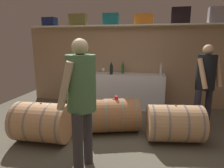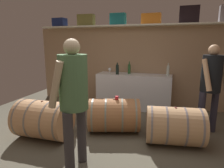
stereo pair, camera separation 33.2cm
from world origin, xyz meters
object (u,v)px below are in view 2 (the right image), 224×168
object	(u,v)px
toolcase_teal	(118,19)
tasting_cup	(117,98)
wine_bottle_clear	(168,70)
wine_barrel_near	(114,115)
toolcase_olive	(86,20)
wine_barrel_far	(43,119)
wine_bottle_green	(129,68)
toolcase_navy	(60,23)
wine_glass	(110,70)
toolcase_black	(189,15)
winemaker_pouring	(73,92)
work_cabinet	(134,91)
wine_bottle_dark	(117,69)
wine_barrel_flank	(174,126)
toolcase_orange	(151,19)
visitor_tasting	(211,80)

from	to	relation	value
toolcase_teal	tasting_cup	distance (m)	2.24
wine_bottle_clear	wine_barrel_near	xyz separation A→B (m)	(-0.87, -1.42, -0.67)
toolcase_olive	wine_barrel_far	distance (m)	2.85
wine_bottle_green	tasting_cup	world-z (taller)	wine_bottle_green
wine_bottle_green	wine_barrel_far	bearing A→B (deg)	-116.32
toolcase_navy	toolcase_olive	distance (m)	0.77
toolcase_olive	tasting_cup	world-z (taller)	toolcase_olive
wine_glass	toolcase_black	bearing A→B (deg)	6.62
toolcase_teal	winemaker_pouring	world-z (taller)	toolcase_teal
wine_bottle_green	work_cabinet	bearing A→B (deg)	-22.89
wine_bottle_green	wine_glass	world-z (taller)	wine_bottle_green
toolcase_olive	wine_glass	xyz separation A→B (m)	(0.70, -0.21, -1.21)
wine_bottle_dark	wine_bottle_clear	bearing A→B (deg)	6.23
toolcase_navy	toolcase_black	size ratio (longest dim) A/B	0.82
wine_glass	wine_barrel_far	distance (m)	2.14
wine_glass	tasting_cup	world-z (taller)	wine_glass
toolcase_olive	tasting_cup	distance (m)	2.54
wine_glass	wine_barrel_flank	size ratio (longest dim) A/B	0.15
wine_bottle_green	wine_barrel_near	distance (m)	1.62
tasting_cup	wine_bottle_clear	bearing A→B (deg)	60.03
wine_bottle_green	toolcase_black	bearing A→B (deg)	5.09
toolcase_navy	wine_bottle_dark	bearing A→B (deg)	-7.07
toolcase_navy	wine_bottle_green	size ratio (longest dim) A/B	1.11
wine_bottle_clear	wine_bottle_green	world-z (taller)	wine_bottle_green
toolcase_orange	visitor_tasting	size ratio (longest dim) A/B	0.28
toolcase_black	wine_barrel_near	size ratio (longest dim) A/B	0.40
toolcase_orange	wine_barrel_far	bearing A→B (deg)	-119.91
toolcase_teal	visitor_tasting	bearing A→B (deg)	-29.77
wine_barrel_near	work_cabinet	bearing A→B (deg)	70.42
work_cabinet	wine_bottle_dark	world-z (taller)	wine_bottle_dark
winemaker_pouring	wine_barrel_flank	bearing A→B (deg)	-45.87
toolcase_orange	visitor_tasting	xyz separation A→B (m)	(1.19, -1.16, -1.17)
toolcase_navy	winemaker_pouring	bearing A→B (deg)	-53.34
toolcase_olive	wine_barrel_near	distance (m)	2.73
wine_barrel_near	wine_bottle_green	bearing A→B (deg)	75.61
toolcase_navy	wine_barrel_flank	bearing A→B (deg)	-26.81
toolcase_black	wine_bottle_clear	bearing A→B (deg)	-151.57
wine_barrel_flank	wine_glass	bearing A→B (deg)	127.15
wine_barrel_flank	visitor_tasting	xyz separation A→B (m)	(0.56, 0.60, 0.66)
wine_barrel_near	wine_barrel_far	size ratio (longest dim) A/B	1.15
work_cabinet	toolcase_navy	bearing A→B (deg)	175.30
toolcase_olive	wine_bottle_green	size ratio (longest dim) A/B	1.40
wine_bottle_green	wine_glass	size ratio (longest dim) A/B	2.14
work_cabinet	wine_barrel_near	xyz separation A→B (m)	(-0.08, -1.42, -0.12)
toolcase_teal	wine_barrel_near	xyz separation A→B (m)	(0.38, -1.59, -1.84)
toolcase_black	tasting_cup	size ratio (longest dim) A/B	6.47
wine_bottle_green	wine_glass	distance (m)	0.48
wine_barrel_far	wine_barrel_flank	xyz separation A→B (m)	(2.12, 0.42, -0.02)
toolcase_orange	toolcase_black	world-z (taller)	toolcase_black
toolcase_teal	visitor_tasting	world-z (taller)	toolcase_teal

